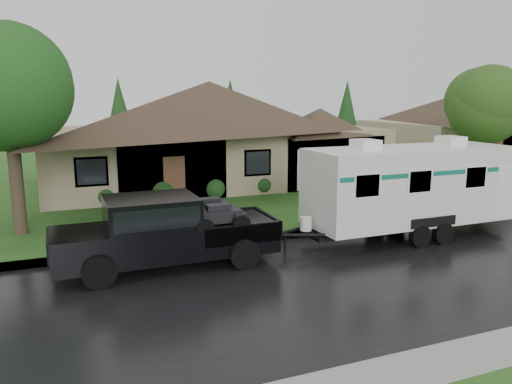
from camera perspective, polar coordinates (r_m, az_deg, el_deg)
ground at (r=15.54m, az=2.82°, el=-7.76°), size 140.00×140.00×0.00m
road at (r=13.86m, az=6.33°, el=-10.19°), size 140.00×8.00×0.01m
curb at (r=17.49m, az=-0.27°, el=-5.33°), size 140.00×0.50×0.15m
lawn at (r=29.43m, az=-9.48°, el=1.25°), size 140.00×26.00×0.15m
house_main at (r=28.51m, az=-4.64°, el=8.17°), size 19.44×10.80×6.90m
house_neighbor at (r=39.74m, az=24.06°, el=7.68°), size 15.12×9.72×6.45m
tree_left_green at (r=19.08m, az=-26.46°, el=10.11°), size 4.29×4.29×7.09m
tree_right_green at (r=27.66m, az=23.93°, el=9.00°), size 3.76×3.76×6.22m
shrub_row at (r=24.47m, az=-2.02°, el=0.79°), size 13.60×1.00×1.00m
pickup_truck at (r=14.85m, az=-10.63°, el=-4.23°), size 6.40×2.43×2.13m
travel_trailer at (r=18.47m, az=17.16°, el=0.80°), size 7.90×2.77×3.54m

